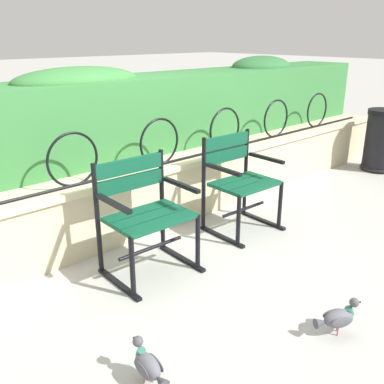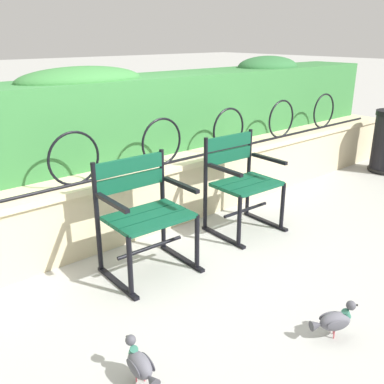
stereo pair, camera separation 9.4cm
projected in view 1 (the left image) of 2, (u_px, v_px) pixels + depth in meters
ground_plane at (196, 259)px, 3.40m from camera, size 60.00×60.00×0.00m
stone_wall at (138, 199)px, 3.82m from camera, size 7.68×0.41×0.58m
iron_arch_fence at (122, 153)px, 3.49m from camera, size 7.14×0.02×0.42m
hedge_row at (101, 115)px, 3.93m from camera, size 7.53×0.67×0.84m
park_chair_left at (144, 212)px, 3.11m from camera, size 0.63×0.54×0.84m
park_chair_right at (239, 179)px, 3.81m from camera, size 0.60×0.54×0.85m
pigeon_near_chairs at (338, 317)px, 2.52m from camera, size 0.28×0.18×0.22m
pigeon_far_side at (148, 365)px, 2.15m from camera, size 0.12×0.29×0.22m
trash_bin at (381, 142)px, 5.52m from camera, size 0.44×0.44×0.78m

